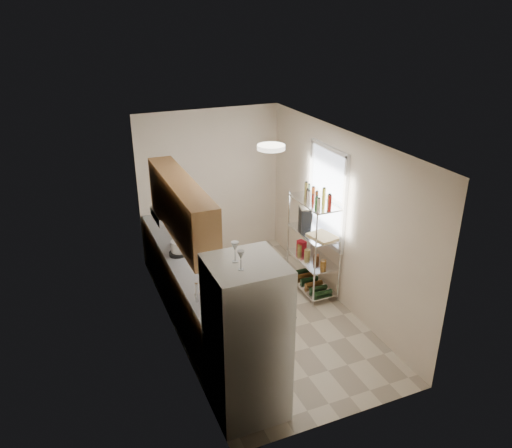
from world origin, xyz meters
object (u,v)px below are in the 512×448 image
at_px(refrigerator, 247,340).
at_px(espresso_machine, 305,215).
at_px(frying_pan_large, 178,254).
at_px(cutting_board, 323,236).
at_px(rice_cooker, 180,247).

bearing_deg(refrigerator, espresso_machine, 50.13).
xyz_separation_m(frying_pan_large, cutting_board, (2.06, -0.49, 0.10)).
relative_size(rice_cooker, cutting_board, 0.60).
height_order(cutting_board, espresso_machine, espresso_machine).
xyz_separation_m(rice_cooker, frying_pan_large, (-0.04, -0.03, -0.08)).
xyz_separation_m(frying_pan_large, espresso_machine, (2.05, 0.06, 0.23)).
bearing_deg(rice_cooker, cutting_board, -14.31).
height_order(refrigerator, frying_pan_large, refrigerator).
distance_m(cutting_board, espresso_machine, 0.56).
distance_m(rice_cooker, cutting_board, 2.09).
xyz_separation_m(rice_cooker, espresso_machine, (2.01, 0.03, 0.15)).
bearing_deg(rice_cooker, refrigerator, -86.94).
relative_size(refrigerator, frying_pan_large, 7.31).
bearing_deg(espresso_machine, refrigerator, -114.20).
height_order(rice_cooker, frying_pan_large, rice_cooker).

